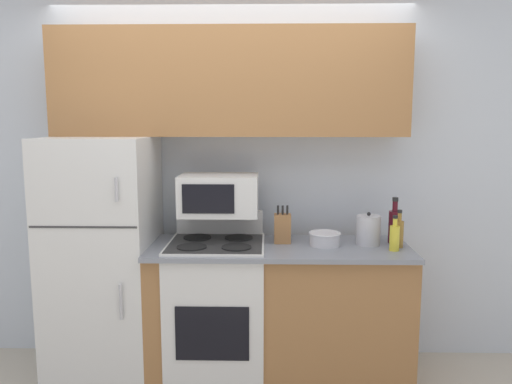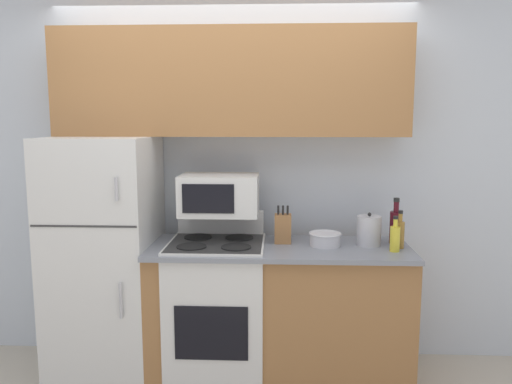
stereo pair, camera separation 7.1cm
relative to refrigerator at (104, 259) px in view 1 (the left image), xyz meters
name	(u,v)px [view 1 (the left image)]	position (x,y,z in m)	size (l,w,h in m)	color
wall_back	(232,182)	(0.83, 0.38, 0.47)	(8.00, 0.05, 2.55)	silver
lower_cabinets	(279,313)	(1.16, -0.05, -0.34)	(1.66, 0.62, 0.92)	#9E6B3D
refrigerator	(104,259)	(0.00, 0.00, 0.00)	(0.66, 0.71, 1.61)	silver
upper_cabinets	(230,83)	(0.83, 0.18, 1.15)	(2.32, 0.33, 0.70)	#9E6B3D
stove	(217,310)	(0.76, -0.07, -0.32)	(0.62, 0.60, 1.10)	silver
microwave	(219,195)	(0.77, 0.04, 0.43)	(0.51, 0.36, 0.26)	silver
knife_block	(282,228)	(1.18, 0.02, 0.21)	(0.11, 0.09, 0.25)	#9E6B3D
bowl	(325,238)	(1.45, -0.05, 0.16)	(0.21, 0.21, 0.09)	silver
bottle_wine_red	(394,225)	(1.92, 0.03, 0.23)	(0.08, 0.08, 0.30)	#470F19
bottle_vinegar	(399,233)	(1.92, -0.09, 0.21)	(0.06, 0.06, 0.24)	olive
bottle_cooking_spray	(394,237)	(1.87, -0.17, 0.20)	(0.06, 0.06, 0.22)	gold
kettle	(368,230)	(1.73, -0.03, 0.21)	(0.15, 0.15, 0.21)	#B7B7BC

